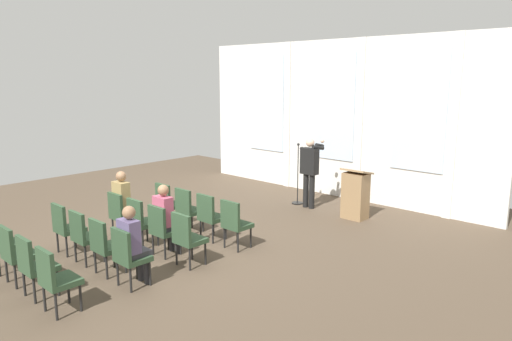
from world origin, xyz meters
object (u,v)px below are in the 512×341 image
Objects in this scene: chair_r0_c1 at (188,208)px; audience_r1_c0 at (124,201)px; speaker at (310,168)px; chair_r2_c0 at (66,225)px; chair_r2_c1 at (84,234)px; chair_r3_c2 at (34,263)px; chair_r0_c3 at (234,221)px; audience_r1_c2 at (166,216)px; audience_r2_c3 at (133,241)px; chair_r0_c0 at (167,202)px; chair_r2_c2 at (105,243)px; chair_r2_c3 at (128,254)px; lectern at (355,195)px; chair_r1_c2 at (162,227)px; chair_r3_c3 at (55,276)px; chair_r1_c0 at (121,212)px; mic_stand at (298,191)px; chair_r3_c1 at (15,251)px; chair_r1_c1 at (141,219)px; chair_r1_c3 at (187,236)px; chair_r0_c2 at (210,214)px.

chair_r0_c1 is 0.69× the size of audience_r1_c0.
speaker is 5.68m from chair_r2_c0.
chair_r3_c2 is at bearing -58.57° from chair_r2_c1.
chair_r0_c3 is 0.72× the size of audience_r1_c2.
speaker reaches higher than audience_r2_c3.
chair_r2_c0 is at bearing -103.80° from speaker.
chair_r0_c0 is 1.00× the size of chair_r2_c2.
audience_r2_c3 reaches higher than chair_r2_c3.
chair_r1_c2 is at bearing -106.49° from lectern.
chair_r2_c3 is at bearing -82.67° from speaker.
chair_r3_c3 is at bearing -90.00° from chair_r0_c3.
chair_r1_c0 and chair_r1_c2 have the same top height.
lectern reaches higher than chair_r0_c3.
chair_r3_c2 is (-0.69, -1.12, 0.00)m from chair_r2_c3.
mic_stand is 1.65× the size of chair_r3_c3.
chair_r0_c0 is 1.00× the size of chair_r2_c3.
chair_r1_c0 is 2.35m from chair_r3_c1.
chair_r1_c1 and chair_r1_c3 have the same top height.
audience_r1_c2 is (1.37, 0.00, -0.03)m from audience_r1_c0.
chair_r0_c2 is 1.00× the size of chair_r2_c1.
lectern is 4.54m from chair_r1_c2.
audience_r1_c0 is 0.72m from chair_r1_c1.
lectern is at bearing 79.44° from chair_r0_c3.
audience_r2_c3 is (1.37, -1.04, 0.18)m from chair_r1_c1.
mic_stand reaches higher than chair_r3_c3.
chair_r0_c3 is 3.44m from chair_r3_c2.
audience_r1_c0 reaches higher than chair_r3_c1.
chair_r1_c1 is 0.72× the size of audience_r1_c2.
chair_r2_c2 is at bearing -121.43° from chair_r1_c3.
chair_r0_c3 is at bearing 58.57° from chair_r2_c1.
audience_r1_c0 is at bearing -179.88° from audience_r1_c2.
mic_stand is 1.65× the size of chair_r2_c3.
audience_r2_c3 is at bearing -72.39° from chair_r0_c2.
chair_r2_c0 is 2.07m from audience_r2_c3.
chair_r1_c2 is at bearing 123.44° from audience_r2_c3.
chair_r1_c0 is at bearing -151.39° from chair_r0_c3.
speaker is at bearing 102.27° from chair_r0_c3.
chair_r2_c3 is at bearing 0.00° from chair_r2_c1.
speaker is 4.46m from chair_r1_c3.
chair_r3_c2 is (0.00, -2.25, 0.00)m from chair_r1_c2.
chair_r2_c3 is at bearing -58.57° from chair_r1_c2.
chair_r3_c2 is at bearing -90.00° from audience_r1_c2.
speaker is at bearing 76.20° from chair_r2_c0.
chair_r2_c0 is at bearing 121.43° from chair_r3_c1.
chair_r1_c2 is at bearing -90.00° from chair_r0_c2.
chair_r2_c1 is at bearing 180.00° from chair_r2_c2.
chair_r0_c1 is 3.37m from chair_r3_c1.
audience_r1_c0 is at bearing 120.55° from chair_r3_c2.
mic_stand is 3.36m from chair_r0_c1.
speaker is 1.83× the size of chair_r2_c1.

